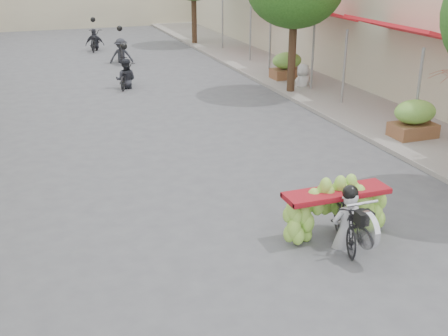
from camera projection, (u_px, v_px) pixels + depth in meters
The scene contains 9 objects.
sidewalk_right at pixel (316, 83), 21.98m from camera, with size 4.00×60.00×0.12m, color gray.
shophouse_row_right at pixel (448, 4), 21.61m from camera, with size 9.77×40.00×6.00m.
produce_crate_mid at pixel (415, 116), 15.36m from camera, with size 1.20×0.88×1.16m.
produce_crate_far at pixel (287, 63), 22.37m from camera, with size 1.20×0.88×1.16m.
banana_motorbike at pixel (342, 208), 10.01m from camera, with size 2.20×1.81×2.00m.
pedestrian at pixel (304, 64), 21.00m from camera, with size 0.94×0.71×1.69m.
bg_motorbike_a at pixel (125, 68), 21.26m from camera, with size 1.13×1.65×1.95m.
bg_motorbike_b at pixel (121, 45), 25.93m from camera, with size 1.12×1.94×1.95m.
bg_motorbike_c at pixel (94, 36), 29.12m from camera, with size 1.14×1.91×1.95m.
Camera 1 is at (-3.75, -4.17, 4.99)m, focal length 45.00 mm.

